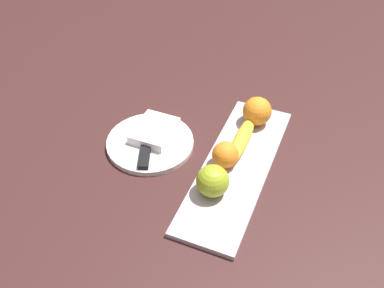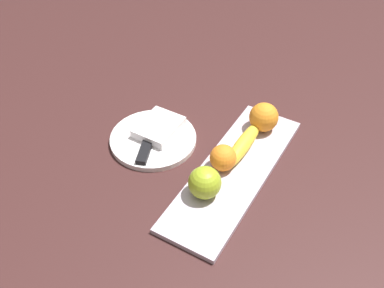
# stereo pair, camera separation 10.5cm
# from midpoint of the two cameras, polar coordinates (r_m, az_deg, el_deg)

# --- Properties ---
(ground_plane) EXTENTS (2.40, 2.40, 0.00)m
(ground_plane) POSITION_cam_midpoint_polar(r_m,az_deg,el_deg) (1.07, 10.04, -2.81)
(ground_plane) COLOR #391D1C
(fruit_tray) EXTENTS (0.46, 0.14, 0.01)m
(fruit_tray) POSITION_cam_midpoint_polar(r_m,az_deg,el_deg) (1.04, 8.13, -3.67)
(fruit_tray) COLOR #BEB0C1
(fruit_tray) RESTS_ON ground_plane
(apple) EXTENTS (0.07, 0.07, 0.07)m
(apple) POSITION_cam_midpoint_polar(r_m,az_deg,el_deg) (0.96, 4.75, -5.01)
(apple) COLOR #96AD23
(apple) RESTS_ON fruit_tray
(banana) EXTENTS (0.19, 0.04, 0.04)m
(banana) POSITION_cam_midpoint_polar(r_m,az_deg,el_deg) (1.08, 9.18, -0.24)
(banana) COLOR yellow
(banana) RESTS_ON fruit_tray
(orange_near_apple) EXTENTS (0.06, 0.06, 0.06)m
(orange_near_apple) POSITION_cam_midpoint_polar(r_m,az_deg,el_deg) (1.02, 6.86, -1.87)
(orange_near_apple) COLOR orange
(orange_near_apple) RESTS_ON fruit_tray
(orange_near_banana) EXTENTS (0.07, 0.07, 0.07)m
(orange_near_banana) POSITION_cam_midpoint_polar(r_m,az_deg,el_deg) (1.13, 11.62, 3.20)
(orange_near_banana) COLOR orange
(orange_near_banana) RESTS_ON fruit_tray
(dinner_plate) EXTENTS (0.21, 0.21, 0.01)m
(dinner_plate) POSITION_cam_midpoint_polar(r_m,az_deg,el_deg) (1.11, -2.20, 0.49)
(dinner_plate) COLOR white
(dinner_plate) RESTS_ON ground_plane
(folded_napkin) EXTENTS (0.11, 0.09, 0.02)m
(folded_napkin) POSITION_cam_midpoint_polar(r_m,az_deg,el_deg) (1.12, -1.52, 1.97)
(folded_napkin) COLOR white
(folded_napkin) RESTS_ON dinner_plate
(knife) EXTENTS (0.18, 0.08, 0.01)m
(knife) POSITION_cam_midpoint_polar(r_m,az_deg,el_deg) (1.08, -2.94, -0.34)
(knife) COLOR silver
(knife) RESTS_ON dinner_plate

